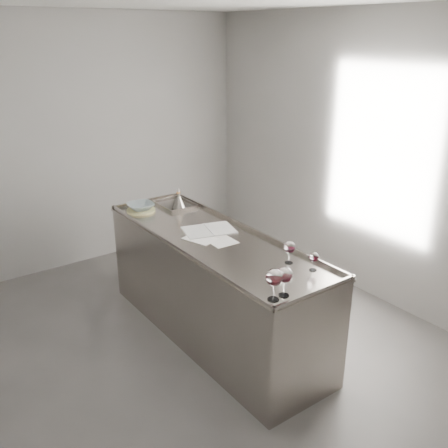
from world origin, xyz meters
TOP-DOWN VIEW (x-y plane):
  - room_shell at (0.00, 0.00)m, footprint 4.54×5.04m
  - counter at (0.50, 0.30)m, footprint 0.77×2.42m
  - wine_glass_left at (0.22, -0.78)m, footprint 0.11×0.11m
  - wine_glass_middle at (0.32, -0.78)m, footprint 0.10×0.10m
  - wine_glass_right at (0.69, -0.43)m, footprint 0.09×0.09m
  - wine_glass_small at (0.74, -0.63)m, footprint 0.07×0.07m
  - notebook at (0.57, 0.46)m, footprint 0.50×0.41m
  - loose_paper_top at (0.52, 0.24)m, footprint 0.22×0.31m
  - loose_paper_under at (0.40, 0.35)m, footprint 0.26×0.31m
  - trivet at (0.32, 1.27)m, footprint 0.29×0.29m
  - ceramic_bowl at (0.32, 1.27)m, footprint 0.27×0.27m
  - wine_funnel at (0.65, 1.10)m, footprint 0.15×0.15m

SIDE VIEW (x-z plane):
  - counter at x=0.50m, z-range -0.01..0.96m
  - loose_paper_top at x=0.52m, z-range 0.94..0.94m
  - loose_paper_under at x=0.40m, z-range 0.94..0.94m
  - notebook at x=0.57m, z-range 0.94..0.96m
  - trivet at x=0.32m, z-range 0.94..0.96m
  - ceramic_bowl at x=0.32m, z-range 0.96..1.02m
  - wine_funnel at x=0.65m, z-range 0.90..1.12m
  - wine_glass_small at x=0.74m, z-range 0.97..1.11m
  - wine_glass_right at x=0.69m, z-range 0.98..1.15m
  - wine_glass_middle at x=0.32m, z-range 0.98..1.19m
  - wine_glass_left at x=0.22m, z-range 0.99..1.21m
  - room_shell at x=0.00m, z-range -0.02..2.82m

